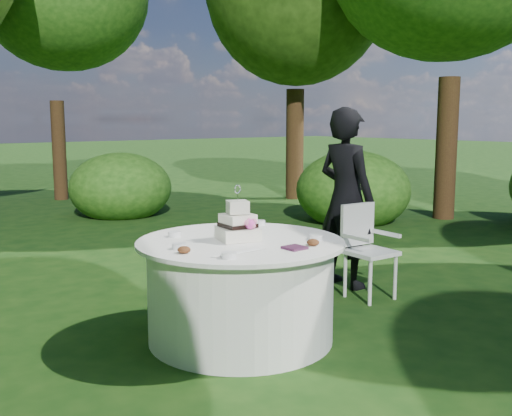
# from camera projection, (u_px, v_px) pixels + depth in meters

# --- Properties ---
(ground) EXTENTS (80.00, 80.00, 0.00)m
(ground) POSITION_uv_depth(u_px,v_px,m) (241.00, 338.00, 4.60)
(ground) COLOR #12340E
(ground) RESTS_ON ground
(napkins) EXTENTS (0.14, 0.14, 0.02)m
(napkins) POSITION_uv_depth(u_px,v_px,m) (295.00, 248.00, 4.18)
(napkins) COLOR #411C36
(napkins) RESTS_ON table
(feather_plume) EXTENTS (0.48, 0.07, 0.01)m
(feather_plume) POSITION_uv_depth(u_px,v_px,m) (240.00, 252.00, 4.06)
(feather_plume) COLOR white
(feather_plume) RESTS_ON table
(guest) EXTENTS (0.44, 0.66, 1.79)m
(guest) POSITION_uv_depth(u_px,v_px,m) (346.00, 198.00, 5.95)
(guest) COLOR black
(guest) RESTS_ON ground
(table) EXTENTS (1.56, 1.56, 0.77)m
(table) POSITION_uv_depth(u_px,v_px,m) (241.00, 289.00, 4.54)
(table) COLOR white
(table) RESTS_ON ground
(cake) EXTENTS (0.35, 0.35, 0.42)m
(cake) POSITION_uv_depth(u_px,v_px,m) (238.00, 225.00, 4.47)
(cake) COLOR white
(cake) RESTS_ON table
(chair) EXTENTS (0.44, 0.43, 0.88)m
(chair) POSITION_uv_depth(u_px,v_px,m) (365.00, 243.00, 5.62)
(chair) COLOR white
(chair) RESTS_ON ground
(votives) EXTENTS (1.14, 0.95, 0.04)m
(votives) POSITION_uv_depth(u_px,v_px,m) (233.00, 238.00, 4.46)
(votives) COLOR silver
(votives) RESTS_ON table
(petal_cups) EXTENTS (0.94, 0.46, 0.05)m
(petal_cups) POSITION_uv_depth(u_px,v_px,m) (250.00, 246.00, 4.16)
(petal_cups) COLOR #562D16
(petal_cups) RESTS_ON table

